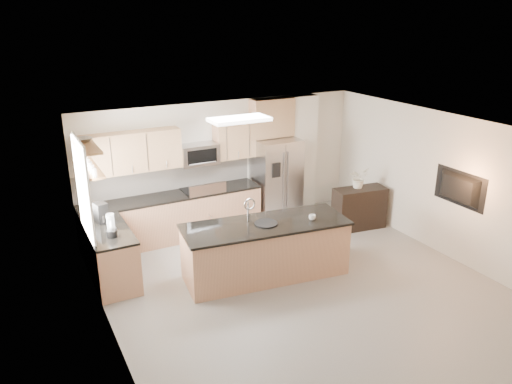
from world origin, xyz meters
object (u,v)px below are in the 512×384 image
credenza (359,208)px  coffee_maker (101,213)px  refrigerator (276,180)px  bowl (83,139)px  television (456,189)px  island (265,249)px  kettle (111,225)px  microwave (199,154)px  flower_vase (359,173)px  range (203,211)px  cup (312,217)px  platter (266,223)px  blender (111,227)px

credenza → coffee_maker: size_ratio=3.15×
refrigerator → bowl: size_ratio=5.12×
television → credenza: bearing=16.1°
refrigerator → island: 2.53m
kettle → microwave: bearing=32.2°
coffee_maker → television: television is taller
bowl → television: 6.30m
credenza → kettle: bearing=-173.8°
refrigerator → flower_vase: bearing=-40.8°
credenza → kettle: size_ratio=4.85×
range → microwave: bearing=90.0°
range → refrigerator: refrigerator is taller
cup → coffee_maker: 3.53m
island → kettle: 2.55m
cup → platter: cup is taller
microwave → island: 2.54m
kettle → cup: bearing=-21.4°
blender → flower_vase: 5.04m
bowl → flower_vase: bearing=-4.1°
platter → flower_vase: (2.68, 0.98, 0.21)m
blender → island: bearing=-17.2°
range → coffee_maker: size_ratio=3.34×
platter → blender: blender is taller
microwave → blender: bearing=-143.8°
credenza → blender: blender is taller
blender → television: size_ratio=0.36×
range → island: bearing=-82.6°
cup → bowl: bearing=154.6°
island → cup: (0.76, -0.23, 0.52)m
platter → kettle: 2.50m
television → refrigerator: bearing=31.0°
cup → flower_vase: 2.26m
credenza → blender: size_ratio=2.80×
microwave → television: microwave is taller
credenza → coffee_maker: bearing=-178.6°
microwave → refrigerator: (1.66, -0.17, -0.74)m
microwave → bowl: 2.54m
coffee_maker → bowl: bowl is taller
microwave → island: (0.28, -2.25, -1.15)m
microwave → range: bearing=-90.0°
cup → coffee_maker: (-3.14, 1.63, 0.08)m
television → range: bearing=48.4°
refrigerator → flower_vase: 1.73m
island → blender: 2.53m
kettle → television: television is taller
kettle → refrigerator: bearing=16.7°
bowl → flower_vase: (5.20, -0.37, -1.20)m
range → blender: 2.57m
island → television: bearing=-10.2°
range → refrigerator: bearing=-1.6°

